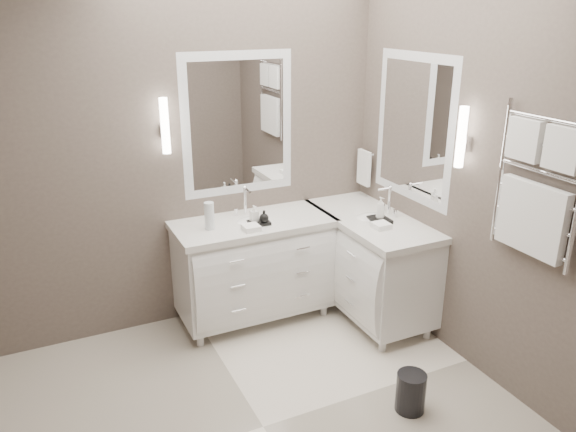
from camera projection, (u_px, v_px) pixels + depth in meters
name	position (u px, v px, depth m)	size (l,w,h in m)	color
floor	(263.00, 427.00, 3.41)	(3.20, 3.00, 0.01)	white
wall_back	(182.00, 156.00, 4.21)	(3.20, 0.01, 2.70)	#574C46
wall_front	(455.00, 380.00, 1.67)	(3.20, 0.01, 2.70)	#574C46
wall_right	(491.00, 181.00, 3.59)	(0.01, 3.00, 2.70)	#574C46
vanity_back	(254.00, 263.00, 4.46)	(1.24, 0.59, 0.97)	white
vanity_right	(369.00, 259.00, 4.54)	(0.59, 1.24, 0.97)	white
mirror_back	(238.00, 125.00, 4.31)	(0.90, 0.02, 1.10)	white
mirror_right	(414.00, 128.00, 4.19)	(0.02, 0.90, 1.10)	white
sconce_back	(165.00, 127.00, 4.01)	(0.06, 0.06, 0.40)	white
sconce_right	(461.00, 138.00, 3.66)	(0.06, 0.06, 0.40)	white
towel_bar_corner	(364.00, 167.00, 4.79)	(0.03, 0.22, 0.30)	white
towel_ladder	(536.00, 193.00, 3.21)	(0.06, 0.58, 0.90)	white
waste_bin	(411.00, 392.00, 3.51)	(0.19, 0.19, 0.26)	black
amenity_tray_back	(259.00, 223.00, 4.25)	(0.16, 0.12, 0.02)	black
amenity_tray_right	(380.00, 220.00, 4.31)	(0.13, 0.18, 0.03)	black
water_bottle	(209.00, 216.00, 4.13)	(0.07, 0.07, 0.21)	silver
soap_bottle_a	(254.00, 213.00, 4.23)	(0.06, 0.06, 0.12)	white
soap_bottle_b	(264.00, 216.00, 4.22)	(0.07, 0.07, 0.09)	black
soap_bottle_c	(380.00, 208.00, 4.28)	(0.06, 0.07, 0.17)	white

